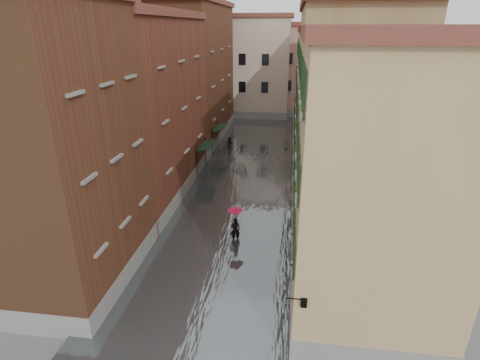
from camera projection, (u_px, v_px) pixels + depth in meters
The scene contains 16 objects.
ground at pixel (217, 264), 20.30m from camera, with size 120.00×120.00×0.00m, color #5B5A5D.
floodwater at pixel (246, 175), 32.17m from camera, with size 10.00×60.00×0.20m, color #505759.
building_left_near at pixel (53, 157), 16.87m from camera, with size 6.00×8.00×13.00m, color brown.
building_left_mid at pixel (144, 111), 27.04m from camera, with size 6.00×14.00×12.50m, color brown.
building_left_far at pixel (194, 76), 40.50m from camera, with size 6.00×16.00×14.00m, color brown.
building_right_near at pixel (371, 189), 15.40m from camera, with size 6.00×8.00×11.50m, color tan.
building_right_mid at pixel (342, 114), 25.19m from camera, with size 6.00×14.00×13.00m, color #988B5C.
building_right_far at pixel (325, 90), 39.22m from camera, with size 6.00×16.00×11.50m, color tan.
building_end_cream at pixel (246, 68), 53.01m from camera, with size 12.00×9.00×13.00m, color beige.
building_end_pink at pixel (310, 71), 53.91m from camera, with size 10.00×9.00×12.00m, color tan.
awning_near at pixel (206, 146), 31.97m from camera, with size 1.09×3.25×2.80m.
awning_far at pixel (219, 128), 37.55m from camera, with size 1.09×3.03×2.80m.
wall_lantern at pixel (303, 302), 13.12m from camera, with size 0.71×0.22×0.35m.
window_planters at pixel (297, 206), 18.93m from camera, with size 0.59×10.70×0.84m.
pedestrian_main at pixel (235, 223), 22.01m from camera, with size 0.91×0.91×2.06m.
pedestrian_far at pixel (230, 144), 38.19m from camera, with size 0.75×0.59×1.55m, color black.
Camera 1 is at (3.55, -16.70, 11.95)m, focal length 28.00 mm.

